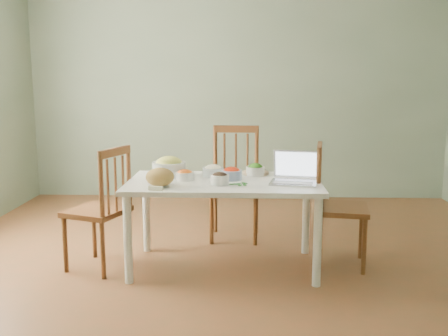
{
  "coord_description": "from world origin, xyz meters",
  "views": [
    {
      "loc": [
        0.09,
        -3.82,
        1.47
      ],
      "look_at": [
        -0.07,
        0.07,
        0.79
      ],
      "focal_mm": 41.84,
      "sensor_mm": 36.0,
      "label": 1
    }
  ],
  "objects_px": {
    "dining_table": "(224,224)",
    "laptop": "(294,168)",
    "chair_left": "(97,208)",
    "bread_boule": "(160,177)",
    "chair_right": "(341,206)",
    "bowl_squash": "(169,167)",
    "chair_far": "(235,184)"
  },
  "relations": [
    {
      "from": "dining_table",
      "to": "laptop",
      "type": "bearing_deg",
      "value": -9.25
    },
    {
      "from": "chair_left",
      "to": "dining_table",
      "type": "bearing_deg",
      "value": 112.96
    },
    {
      "from": "chair_left",
      "to": "bread_boule",
      "type": "bearing_deg",
      "value": 93.07
    },
    {
      "from": "chair_right",
      "to": "bowl_squash",
      "type": "bearing_deg",
      "value": 95.12
    },
    {
      "from": "chair_far",
      "to": "bread_boule",
      "type": "height_order",
      "value": "chair_far"
    },
    {
      "from": "bread_boule",
      "to": "bowl_squash",
      "type": "xyz_separation_m",
      "value": [
        0.01,
        0.38,
        0.01
      ]
    },
    {
      "from": "dining_table",
      "to": "bread_boule",
      "type": "height_order",
      "value": "bread_boule"
    },
    {
      "from": "chair_left",
      "to": "laptop",
      "type": "distance_m",
      "value": 1.53
    },
    {
      "from": "chair_left",
      "to": "chair_right",
      "type": "xyz_separation_m",
      "value": [
        1.89,
        0.14,
        0.0
      ]
    },
    {
      "from": "dining_table",
      "to": "chair_left",
      "type": "relative_size",
      "value": 1.54
    },
    {
      "from": "dining_table",
      "to": "chair_far",
      "type": "height_order",
      "value": "chair_far"
    },
    {
      "from": "chair_right",
      "to": "bowl_squash",
      "type": "xyz_separation_m",
      "value": [
        -1.36,
        0.08,
        0.28
      ]
    },
    {
      "from": "dining_table",
      "to": "laptop",
      "type": "xyz_separation_m",
      "value": [
        0.52,
        -0.08,
        0.46
      ]
    },
    {
      "from": "dining_table",
      "to": "chair_right",
      "type": "relative_size",
      "value": 1.53
    },
    {
      "from": "chair_right",
      "to": "bread_boule",
      "type": "distance_m",
      "value": 1.43
    },
    {
      "from": "bowl_squash",
      "to": "laptop",
      "type": "relative_size",
      "value": 0.78
    },
    {
      "from": "dining_table",
      "to": "laptop",
      "type": "relative_size",
      "value": 4.31
    },
    {
      "from": "chair_far",
      "to": "laptop",
      "type": "distance_m",
      "value": 0.98
    },
    {
      "from": "bread_boule",
      "to": "chair_left",
      "type": "bearing_deg",
      "value": 163.05
    },
    {
      "from": "bread_boule",
      "to": "laptop",
      "type": "distance_m",
      "value": 0.98
    },
    {
      "from": "bread_boule",
      "to": "chair_far",
      "type": "bearing_deg",
      "value": 61.17
    },
    {
      "from": "bowl_squash",
      "to": "chair_left",
      "type": "bearing_deg",
      "value": -157.29
    },
    {
      "from": "dining_table",
      "to": "bread_boule",
      "type": "distance_m",
      "value": 0.65
    },
    {
      "from": "bread_boule",
      "to": "laptop",
      "type": "relative_size",
      "value": 0.61
    },
    {
      "from": "laptop",
      "to": "chair_left",
      "type": "bearing_deg",
      "value": -170.46
    },
    {
      "from": "chair_far",
      "to": "chair_right",
      "type": "distance_m",
      "value": 1.07
    },
    {
      "from": "dining_table",
      "to": "bowl_squash",
      "type": "relative_size",
      "value": 5.5
    },
    {
      "from": "chair_far",
      "to": "laptop",
      "type": "height_order",
      "value": "chair_far"
    },
    {
      "from": "chair_far",
      "to": "chair_left",
      "type": "distance_m",
      "value": 1.31
    },
    {
      "from": "chair_far",
      "to": "bread_boule",
      "type": "relative_size",
      "value": 4.95
    },
    {
      "from": "chair_left",
      "to": "laptop",
      "type": "height_order",
      "value": "chair_left"
    },
    {
      "from": "chair_left",
      "to": "laptop",
      "type": "xyz_separation_m",
      "value": [
        1.5,
        -0.03,
        0.33
      ]
    }
  ]
}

